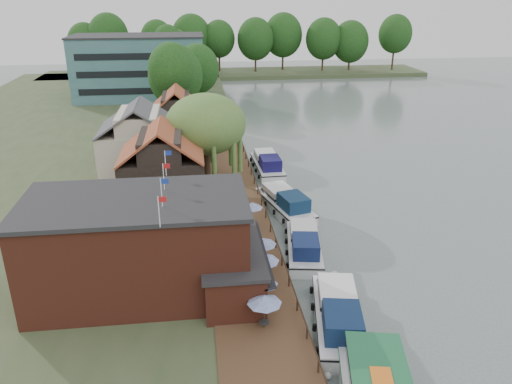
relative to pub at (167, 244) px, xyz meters
name	(u,v)px	position (x,y,z in m)	size (l,w,h in m)	color
ground	(349,280)	(14.00, 1.00, -4.65)	(260.00, 260.00, 0.00)	#515E5C
land_bank	(61,154)	(-16.00, 36.00, -4.15)	(50.00, 140.00, 1.00)	#384728
quay_deck	(238,220)	(6.00, 11.00, -3.60)	(6.00, 50.00, 0.10)	#47301E
quay_rail	(265,212)	(8.70, 11.50, -3.15)	(0.20, 49.00, 1.00)	black
pub	(167,244)	(0.00, 0.00, 0.00)	(20.00, 11.00, 7.30)	maroon
hotel_block	(140,67)	(-8.00, 71.00, 2.50)	(25.40, 12.40, 12.30)	#38666B
cottage_a	(162,167)	(-1.00, 15.00, 0.60)	(8.60, 7.60, 8.50)	black
cottage_b	(140,140)	(-4.00, 25.00, 0.60)	(9.60, 8.60, 8.50)	beige
cottage_c	(177,120)	(0.00, 34.00, 0.60)	(7.60, 7.60, 8.50)	black
willow	(206,142)	(3.50, 20.00, 1.56)	(8.60, 8.60, 10.43)	#476B2D
umbrella_0	(264,312)	(6.22, -5.50, -2.36)	(2.26, 2.26, 2.38)	navy
umbrella_1	(264,292)	(6.48, -3.34, -2.36)	(1.94, 1.94, 2.38)	navy
umbrella_2	(263,269)	(6.87, -0.25, -2.36)	(2.39, 2.39, 2.38)	navy
umbrella_3	(262,252)	(7.13, 2.32, -2.36)	(2.28, 2.28, 2.38)	navy
umbrella_4	(241,229)	(5.86, 6.58, -2.36)	(2.18, 2.18, 2.38)	navy
umbrella_5	(252,214)	(7.21, 9.42, -2.36)	(1.94, 1.94, 2.38)	navy
cruiser_0	(339,311)	(11.41, -4.74, -3.34)	(3.46, 10.69, 2.62)	white
cruiser_1	(304,242)	(11.28, 5.58, -3.46)	(3.19, 9.86, 2.39)	silver
cruiser_2	(285,200)	(11.21, 14.59, -3.37)	(3.38, 10.45, 2.55)	silver
cruiser_3	(267,162)	(11.20, 26.87, -3.37)	(3.38, 10.44, 2.55)	white
swan	(328,375)	(9.50, -9.37, -4.43)	(0.44, 0.44, 0.44)	white
bank_tree_0	(173,90)	(-0.64, 42.47, 3.13)	(6.73, 6.73, 13.55)	#143811
bank_tree_1	(176,83)	(-0.41, 50.70, 2.62)	(8.78, 8.78, 12.54)	#143811
bank_tree_2	(198,77)	(3.30, 59.83, 2.18)	(7.69, 7.69, 11.65)	#143811
bank_tree_3	(174,64)	(-1.57, 78.31, 2.03)	(6.54, 6.54, 11.35)	#143811
bank_tree_4	(168,55)	(-2.88, 86.32, 2.99)	(6.17, 6.17, 13.27)	#143811
bank_tree_5	(177,54)	(-1.17, 93.53, 2.22)	(6.91, 6.91, 11.74)	#143811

